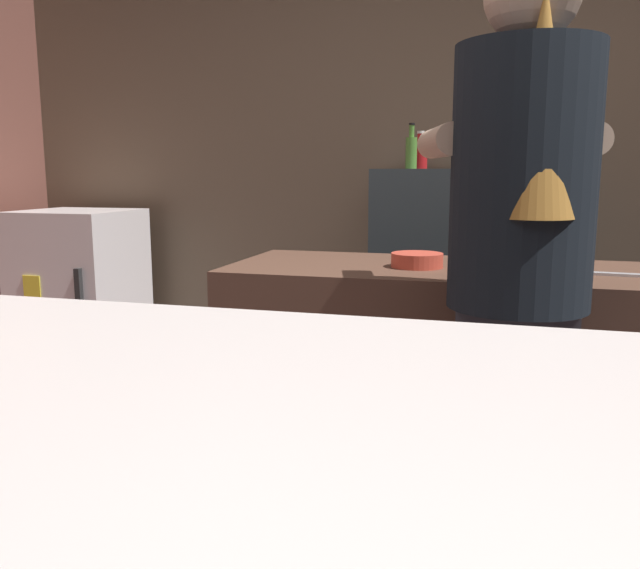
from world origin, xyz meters
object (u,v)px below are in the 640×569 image
bartender (520,259)px  bottle_hot_sauce (411,151)px  mixing_bowl (417,260)px  bottle_olive_oil (521,151)px  bottle_soy (420,155)px  chefs_knife (614,274)px  mini_fridge (81,301)px

bartender → bottle_hot_sauce: (-0.47, 1.51, 0.31)m
mixing_bowl → bottle_olive_oil: (0.33, 1.13, 0.37)m
bottle_soy → chefs_knife: bearing=-60.1°
bottle_soy → bottle_hot_sauce: bottle_hot_sauce is taller
bartender → bottle_olive_oil: bartender is taller
bottle_soy → bottle_hot_sauce: size_ratio=0.87×
bartender → mixing_bowl: bartender is taller
mixing_bowl → chefs_knife: 0.58m
mixing_bowl → bottle_soy: bottle_soy is taller
bottle_olive_oil → mini_fridge: bearing=-176.5°
bartender → chefs_knife: bearing=-49.3°
mini_fridge → bottle_hot_sauce: bearing=3.0°
mixing_bowl → chefs_knife: mixing_bowl is taller
mini_fridge → bottle_hot_sauce: size_ratio=4.69×
mixing_bowl → bottle_olive_oil: bearing=73.9°
bartender → bottle_soy: (-0.45, 1.67, 0.30)m
mixing_bowl → bottle_hot_sauce: (-0.17, 1.09, 0.38)m
bottle_olive_oil → bottle_soy: bearing=167.1°
bottle_soy → bartender: bearing=-75.0°
chefs_knife → bottle_hot_sauce: 1.39m
bartender → bottle_soy: bartender is taller
bottle_olive_oil → chefs_knife: bearing=-77.7°
chefs_knife → bottle_olive_oil: bottle_olive_oil is taller
mini_fridge → mixing_bowl: bearing=-26.8°
bartender → chefs_knife: bartender is taller
bottle_soy → bottle_olive_oil: 0.49m
mini_fridge → mixing_bowl: size_ratio=6.06×
bottle_olive_oil → bottle_hot_sauce: bearing=-174.7°
mixing_bowl → bottle_olive_oil: size_ratio=0.81×
chefs_knife → bartender: bearing=-119.8°
bartender → chefs_knife: (0.28, 0.41, -0.09)m
bartender → mixing_bowl: size_ratio=10.38×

